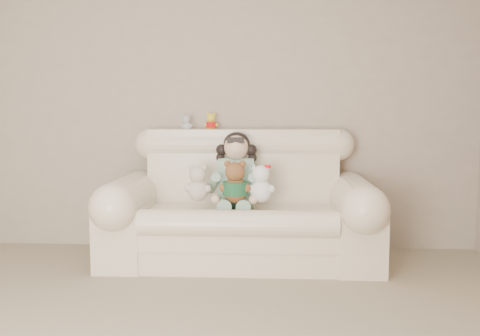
# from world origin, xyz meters

# --- Properties ---
(wall_back) EXTENTS (4.50, 0.00, 4.50)m
(wall_back) POSITION_xyz_m (0.00, 2.50, 1.30)
(wall_back) COLOR #AF9F8B
(wall_back) RESTS_ON ground
(sofa) EXTENTS (2.10, 0.95, 1.03)m
(sofa) POSITION_xyz_m (0.28, 2.00, 0.52)
(sofa) COLOR beige
(sofa) RESTS_ON floor
(seated_child) EXTENTS (0.37, 0.45, 0.60)m
(seated_child) POSITION_xyz_m (0.24, 2.08, 0.72)
(seated_child) COLOR #2E7D51
(seated_child) RESTS_ON sofa
(brown_teddy) EXTENTS (0.28, 0.24, 0.37)m
(brown_teddy) POSITION_xyz_m (0.24, 1.83, 0.68)
(brown_teddy) COLOR brown
(brown_teddy) RESTS_ON sofa
(white_cat) EXTENTS (0.25, 0.21, 0.34)m
(white_cat) POSITION_xyz_m (0.43, 1.87, 0.67)
(white_cat) COLOR white
(white_cat) RESTS_ON sofa
(cream_teddy) EXTENTS (0.22, 0.18, 0.32)m
(cream_teddy) POSITION_xyz_m (-0.04, 1.89, 0.66)
(cream_teddy) COLOR beige
(cream_teddy) RESTS_ON sofa
(yellow_mini_bear) EXTENTS (0.14, 0.12, 0.18)m
(yellow_mini_bear) POSITION_xyz_m (0.01, 2.37, 1.10)
(yellow_mini_bear) COLOR yellow
(yellow_mini_bear) RESTS_ON sofa
(grey_mini_plush) EXTENTS (0.12, 0.11, 0.16)m
(grey_mini_plush) POSITION_xyz_m (-0.19, 2.34, 1.09)
(grey_mini_plush) COLOR silver
(grey_mini_plush) RESTS_ON sofa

